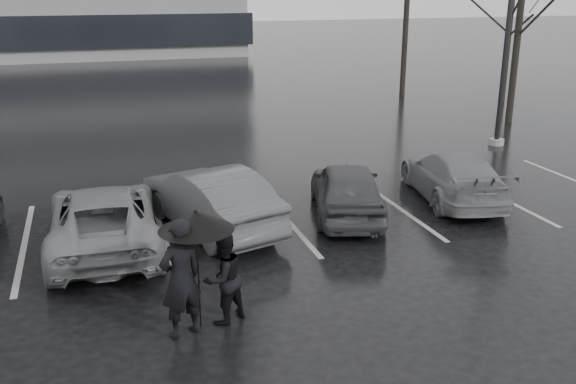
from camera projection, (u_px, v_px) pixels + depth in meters
The scene contains 13 objects.
ground at pixel (292, 263), 12.34m from camera, with size 160.00×160.00×0.00m, color black.
car_main at pixel (347, 189), 14.68m from camera, with size 1.50×3.73×1.27m, color black.
car_west_a at pixel (210, 199), 13.85m from camera, with size 1.46×4.19×1.38m, color #2D2D30.
car_west_b at pixel (104, 218), 12.88m from camera, with size 2.10×4.55×1.26m, color #545456.
car_east at pixel (453, 175), 15.82m from camera, with size 1.69×4.16×1.21m, color #545456.
pedestrian_left at pixel (181, 279), 9.53m from camera, with size 0.69×0.45×1.88m, color black.
pedestrian_right at pixel (223, 278), 9.99m from camera, with size 0.73×0.57×1.49m, color black.
umbrella at pixel (196, 221), 9.52m from camera, with size 1.14×1.14×1.94m.
lamp_post at pixel (509, 16), 20.05m from camera, with size 0.50×0.50×9.05m.
stall_stripes at pixel (225, 223), 14.38m from camera, with size 19.72×5.00×0.00m.
tree_east at pixel (520, 15), 23.58m from camera, with size 0.26×0.26×8.00m, color black.
tree_ne at pixel (510, 22), 28.07m from camera, with size 0.26×0.26×7.00m, color black.
tree_north at pixel (407, 3), 29.57m from camera, with size 0.26×0.26×8.50m, color black.
Camera 1 is at (-3.46, -10.76, 5.13)m, focal length 40.00 mm.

